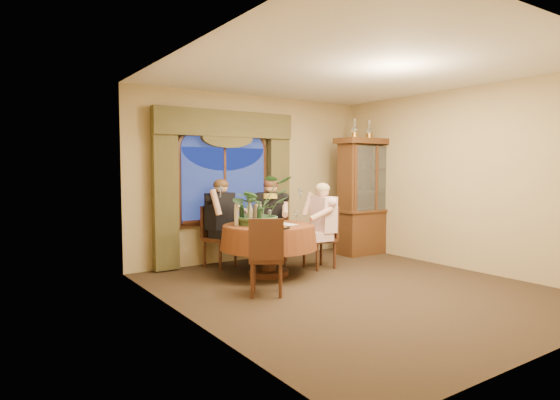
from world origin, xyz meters
TOP-DOWN VIEW (x-y plane):
  - floor at (0.00, 0.00)m, footprint 5.00×5.00m
  - wall_back at (0.00, 2.50)m, footprint 4.50×0.00m
  - wall_right at (2.25, 0.00)m, footprint 0.00×5.00m
  - ceiling at (0.00, 0.00)m, footprint 5.00×5.00m
  - window at (-0.60, 2.43)m, footprint 1.62×0.10m
  - arched_transom at (-0.60, 2.43)m, footprint 1.60×0.06m
  - drapery_left at (-1.63, 2.38)m, footprint 0.38×0.14m
  - drapery_right at (0.43, 2.38)m, footprint 0.38×0.14m
  - swag_valance at (-0.60, 2.35)m, footprint 2.45×0.16m
  - dining_table at (-0.50, 1.25)m, footprint 1.63×1.63m
  - china_cabinet at (2.00, 1.75)m, footprint 1.30×0.52m
  - oil_lamp_left at (1.64, 1.75)m, footprint 0.11×0.11m
  - oil_lamp_center at (2.00, 1.75)m, footprint 0.11×0.11m
  - oil_lamp_right at (2.37, 1.75)m, footprint 0.11×0.11m
  - chair_right at (0.43, 1.23)m, footprint 0.43×0.43m
  - chair_back_right at (0.09, 1.98)m, footprint 0.59×0.59m
  - chair_back at (-0.82, 2.17)m, footprint 0.53×0.53m
  - chair_front_left at (-1.07, 0.40)m, footprint 0.58×0.58m
  - person_pink at (0.47, 1.18)m, footprint 0.47×0.51m
  - person_back at (-0.82, 2.17)m, footprint 0.63×0.60m
  - person_scarf at (0.01, 1.98)m, footprint 0.67×0.66m
  - stoneware_vase at (-0.61, 1.38)m, footprint 0.16×0.16m
  - centerpiece_plant at (-0.59, 1.38)m, footprint 0.93×1.03m
  - olive_bowl at (-0.46, 1.20)m, footprint 0.16×0.16m
  - cheese_platter at (-0.65, 0.83)m, footprint 0.38×0.38m
  - wine_bottle_0 at (-0.77, 1.32)m, footprint 0.07×0.07m
  - wine_bottle_1 at (-0.68, 1.22)m, footprint 0.07×0.07m
  - wine_bottle_2 at (-0.95, 1.40)m, footprint 0.07×0.07m
  - wine_bottle_3 at (-0.82, 1.46)m, footprint 0.07×0.07m
  - tasting_paper_0 at (-0.28, 1.11)m, footprint 0.24×0.32m
  - tasting_paper_1 at (-0.23, 1.46)m, footprint 0.31×0.36m
  - tasting_paper_2 at (-0.60, 0.97)m, footprint 0.29×0.35m
  - wine_glass_person_pink at (-0.03, 1.22)m, footprint 0.07×0.07m
  - wine_glass_person_back at (-0.65, 1.69)m, footprint 0.07×0.07m
  - wine_glass_person_scarf at (-0.23, 1.64)m, footprint 0.07×0.07m

SIDE VIEW (x-z plane):
  - floor at x=0.00m, z-range 0.00..0.00m
  - dining_table at x=-0.50m, z-range 0.00..0.75m
  - chair_right at x=0.43m, z-range 0.00..0.96m
  - chair_back_right at x=0.09m, z-range 0.00..0.96m
  - chair_back at x=-0.82m, z-range 0.00..0.96m
  - chair_front_left at x=-1.07m, z-range 0.00..0.96m
  - person_pink at x=0.47m, z-range 0.00..1.34m
  - person_scarf at x=0.01m, z-range 0.00..1.39m
  - person_back at x=-0.82m, z-range 0.00..1.40m
  - tasting_paper_0 at x=-0.28m, z-range 0.75..0.76m
  - tasting_paper_1 at x=-0.23m, z-range 0.75..0.76m
  - tasting_paper_2 at x=-0.60m, z-range 0.75..0.76m
  - cheese_platter at x=-0.65m, z-range 0.75..0.77m
  - olive_bowl at x=-0.46m, z-range 0.75..0.80m
  - wine_glass_person_pink at x=-0.03m, z-range 0.75..0.93m
  - wine_glass_person_back at x=-0.65m, z-range 0.75..0.93m
  - wine_glass_person_scarf at x=-0.23m, z-range 0.75..0.93m
  - stoneware_vase at x=-0.61m, z-range 0.75..1.05m
  - wine_bottle_0 at x=-0.77m, z-range 0.75..1.08m
  - wine_bottle_1 at x=-0.68m, z-range 0.75..1.08m
  - wine_bottle_2 at x=-0.95m, z-range 0.75..1.08m
  - wine_bottle_3 at x=-0.82m, z-range 0.75..1.08m
  - china_cabinet at x=2.00m, z-range 0.00..2.10m
  - drapery_left at x=-1.63m, z-range 0.02..2.34m
  - drapery_right at x=0.43m, z-range 0.02..2.34m
  - window at x=-0.60m, z-range 0.64..1.96m
  - centerpiece_plant at x=-0.59m, z-range 0.95..1.75m
  - wall_back at x=0.00m, z-range -0.85..3.65m
  - wall_right at x=2.25m, z-range -1.10..3.90m
  - arched_transom at x=-0.60m, z-range 1.86..2.30m
  - oil_lamp_left at x=1.64m, z-range 2.10..2.44m
  - oil_lamp_center at x=2.00m, z-range 2.10..2.44m
  - oil_lamp_right at x=2.37m, z-range 2.10..2.44m
  - swag_valance at x=-0.60m, z-range 2.07..2.49m
  - ceiling at x=0.00m, z-range 2.80..2.80m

